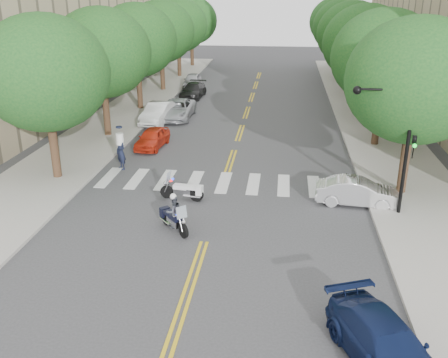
% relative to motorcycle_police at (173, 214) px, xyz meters
% --- Properties ---
extents(ground, '(140.00, 140.00, 0.00)m').
position_rel_motorcycle_police_xyz_m(ground, '(1.43, -0.89, -0.75)').
color(ground, '#38383A').
rests_on(ground, ground).
extents(sidewalk_left, '(5.00, 60.00, 0.15)m').
position_rel_motorcycle_police_xyz_m(sidewalk_left, '(-8.07, 21.11, -0.67)').
color(sidewalk_left, '#9E9991').
rests_on(sidewalk_left, ground).
extents(sidewalk_right, '(5.00, 60.00, 0.15)m').
position_rel_motorcycle_police_xyz_m(sidewalk_right, '(10.93, 21.11, -0.67)').
color(sidewalk_right, '#9E9991').
rests_on(sidewalk_right, ground).
extents(tree_l_0, '(6.40, 6.40, 8.45)m').
position_rel_motorcycle_police_xyz_m(tree_l_0, '(-7.37, 5.11, 4.81)').
color(tree_l_0, '#382316').
rests_on(tree_l_0, ground).
extents(tree_l_1, '(6.40, 6.40, 8.45)m').
position_rel_motorcycle_police_xyz_m(tree_l_1, '(-7.37, 13.11, 4.81)').
color(tree_l_1, '#382316').
rests_on(tree_l_1, ground).
extents(tree_l_2, '(6.40, 6.40, 8.45)m').
position_rel_motorcycle_police_xyz_m(tree_l_2, '(-7.37, 21.11, 4.81)').
color(tree_l_2, '#382316').
rests_on(tree_l_2, ground).
extents(tree_l_3, '(6.40, 6.40, 8.45)m').
position_rel_motorcycle_police_xyz_m(tree_l_3, '(-7.37, 29.11, 4.81)').
color(tree_l_3, '#382316').
rests_on(tree_l_3, ground).
extents(tree_l_4, '(6.40, 6.40, 8.45)m').
position_rel_motorcycle_police_xyz_m(tree_l_4, '(-7.37, 37.11, 4.81)').
color(tree_l_4, '#382316').
rests_on(tree_l_4, ground).
extents(tree_l_5, '(6.40, 6.40, 8.45)m').
position_rel_motorcycle_police_xyz_m(tree_l_5, '(-7.37, 45.11, 4.81)').
color(tree_l_5, '#382316').
rests_on(tree_l_5, ground).
extents(tree_r_0, '(6.40, 6.40, 8.45)m').
position_rel_motorcycle_police_xyz_m(tree_r_0, '(10.23, 5.11, 4.81)').
color(tree_r_0, '#382316').
rests_on(tree_r_0, ground).
extents(tree_r_1, '(6.40, 6.40, 8.45)m').
position_rel_motorcycle_police_xyz_m(tree_r_1, '(10.23, 13.11, 4.81)').
color(tree_r_1, '#382316').
rests_on(tree_r_1, ground).
extents(tree_r_2, '(6.40, 6.40, 8.45)m').
position_rel_motorcycle_police_xyz_m(tree_r_2, '(10.23, 21.11, 4.81)').
color(tree_r_2, '#382316').
rests_on(tree_r_2, ground).
extents(tree_r_3, '(6.40, 6.40, 8.45)m').
position_rel_motorcycle_police_xyz_m(tree_r_3, '(10.23, 29.11, 4.81)').
color(tree_r_3, '#382316').
rests_on(tree_r_3, ground).
extents(tree_r_4, '(6.40, 6.40, 8.45)m').
position_rel_motorcycle_police_xyz_m(tree_r_4, '(10.23, 37.11, 4.81)').
color(tree_r_4, '#382316').
rests_on(tree_r_4, ground).
extents(tree_r_5, '(6.40, 6.40, 8.45)m').
position_rel_motorcycle_police_xyz_m(tree_r_5, '(10.23, 45.11, 4.81)').
color(tree_r_5, '#382316').
rests_on(tree_r_5, ground).
extents(traffic_signal_pole, '(2.82, 0.42, 6.00)m').
position_rel_motorcycle_police_xyz_m(traffic_signal_pole, '(9.15, 2.61, 2.98)').
color(traffic_signal_pole, black).
rests_on(traffic_signal_pole, ground).
extents(motorcycle_police, '(1.53, 1.70, 1.67)m').
position_rel_motorcycle_police_xyz_m(motorcycle_police, '(0.00, 0.00, 0.00)').
color(motorcycle_police, black).
rests_on(motorcycle_police, ground).
extents(motorcycle_parked, '(2.15, 0.67, 1.39)m').
position_rel_motorcycle_police_xyz_m(motorcycle_parked, '(-0.11, 3.16, -0.26)').
color(motorcycle_parked, black).
rests_on(motorcycle_parked, ground).
extents(officer_standing, '(0.85, 0.84, 1.97)m').
position_rel_motorcycle_police_xyz_m(officer_standing, '(-4.47, 7.01, 0.24)').
color(officer_standing, black).
rests_on(officer_standing, ground).
extents(convertible, '(3.93, 1.66, 1.26)m').
position_rel_motorcycle_police_xyz_m(convertible, '(7.93, 3.61, -0.11)').
color(convertible, silver).
rests_on(convertible, ground).
extents(sedan_blue, '(3.38, 4.86, 1.31)m').
position_rel_motorcycle_police_xyz_m(sedan_blue, '(7.31, -7.22, -0.09)').
color(sedan_blue, '#101B42').
rests_on(sedan_blue, ground).
extents(parked_car_a, '(1.79, 3.73, 1.23)m').
position_rel_motorcycle_police_xyz_m(parked_car_a, '(-3.77, 11.11, -0.13)').
color(parked_car_a, red).
rests_on(parked_car_a, ground).
extents(parked_car_b, '(1.99, 4.64, 1.49)m').
position_rel_motorcycle_police_xyz_m(parked_car_b, '(-4.87, 17.11, -0.00)').
color(parked_car_b, white).
rests_on(parked_car_b, ground).
extents(parked_car_c, '(2.36, 5.09, 1.41)m').
position_rel_motorcycle_police_xyz_m(parked_car_c, '(-3.77, 18.61, -0.04)').
color(parked_car_c, '#9EA0A5').
rests_on(parked_car_c, ground).
extents(parked_car_d, '(2.05, 4.58, 1.30)m').
position_rel_motorcycle_police_xyz_m(parked_car_d, '(-3.88, 26.33, -0.09)').
color(parked_car_d, black).
rests_on(parked_car_d, ground).
extents(parked_car_e, '(1.72, 3.98, 1.34)m').
position_rel_motorcycle_police_xyz_m(parked_car_e, '(-4.87, 31.43, -0.08)').
color(parked_car_e, '#AFAFB4').
rests_on(parked_car_e, ground).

